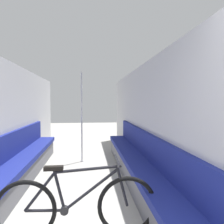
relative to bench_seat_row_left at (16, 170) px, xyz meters
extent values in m
cube|color=#B2B2B7|center=(2.40, -0.15, 0.82)|extent=(0.10, 9.56, 2.25)
cube|color=#5B5B60|center=(0.03, 0.00, -0.12)|extent=(0.39, 5.14, 0.36)
cube|color=navy|center=(0.03, 0.00, 0.11)|extent=(0.46, 5.14, 0.10)
cube|color=navy|center=(-0.17, 0.00, 0.39)|extent=(0.07, 5.14, 0.46)
cube|color=#5B5B60|center=(2.12, 0.00, -0.12)|extent=(0.39, 5.14, 0.36)
cube|color=navy|center=(2.12, 0.00, 0.11)|extent=(0.46, 5.14, 0.10)
cube|color=navy|center=(2.32, 0.00, 0.39)|extent=(0.07, 5.14, 0.46)
torus|color=black|center=(0.59, -1.54, 0.03)|extent=(0.66, 0.05, 0.66)
torus|color=black|center=(1.68, -1.54, 0.03)|extent=(0.66, 0.05, 0.66)
cylinder|color=black|center=(0.80, -1.54, 0.02)|extent=(0.41, 0.03, 0.05)
cylinder|color=black|center=(0.74, -1.54, 0.22)|extent=(0.33, 0.03, 0.40)
cylinder|color=black|center=(0.95, -1.54, 0.24)|extent=(0.14, 0.03, 0.47)
cylinder|color=black|center=(1.29, -1.54, 0.22)|extent=(0.59, 0.03, 0.45)
cylinder|color=black|center=(1.23, -1.54, 0.45)|extent=(0.69, 0.03, 0.08)
cylinder|color=black|center=(1.63, -1.54, 0.24)|extent=(0.14, 0.03, 0.44)
cylinder|color=black|center=(1.00, -1.54, 0.01)|extent=(0.09, 0.06, 0.09)
cube|color=black|center=(0.89, -1.54, 0.47)|extent=(0.20, 0.07, 0.04)
cylinder|color=black|center=(1.57, -1.54, 0.54)|extent=(0.02, 0.46, 0.02)
cylinder|color=gray|center=(1.09, 1.53, -0.30)|extent=(0.08, 0.08, 0.01)
cylinder|color=silver|center=(1.09, 1.53, 0.81)|extent=(0.04, 0.04, 2.23)
camera|label=1|loc=(1.27, -3.88, 1.18)|focal=35.00mm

